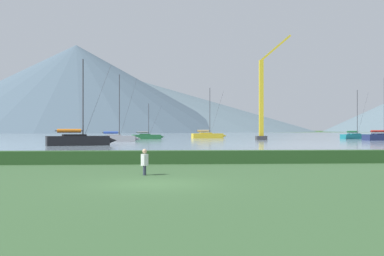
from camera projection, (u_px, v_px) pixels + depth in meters
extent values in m
plane|color=#385B33|center=(152.00, 184.00, 18.75)|extent=(1000.00, 1000.00, 0.00)
cube|color=#8499A8|center=(161.00, 135.00, 155.46)|extent=(320.00, 246.00, 0.00)
cube|color=#284C23|center=(156.00, 157.00, 29.72)|extent=(80.00, 1.20, 0.82)
cube|color=gold|center=(207.00, 136.00, 109.14)|extent=(7.39, 3.48, 1.12)
cone|color=gold|center=(224.00, 136.00, 110.00)|extent=(1.35, 1.12, 0.95)
cube|color=gold|center=(206.00, 134.00, 109.05)|extent=(2.87, 2.08, 0.71)
cylinder|color=#333338|center=(210.00, 112.00, 109.28)|extent=(0.14, 0.14, 11.07)
cylinder|color=#333338|center=(203.00, 131.00, 108.93)|extent=(3.18, 0.60, 0.12)
cylinder|color=tan|center=(203.00, 131.00, 108.93)|extent=(2.75, 0.85, 0.45)
cylinder|color=#333338|center=(217.00, 113.00, 109.63)|extent=(3.34, 0.54, 10.52)
cube|color=#19707A|center=(355.00, 137.00, 102.19)|extent=(6.77, 4.03, 1.01)
cone|color=#19707A|center=(369.00, 136.00, 103.52)|extent=(1.31, 1.15, 0.86)
cube|color=#16646E|center=(354.00, 135.00, 102.06)|extent=(2.73, 2.18, 0.64)
cylinder|color=#333338|center=(357.00, 113.00, 102.40)|extent=(0.13, 0.13, 10.07)
cylinder|color=#333338|center=(352.00, 132.00, 101.87)|extent=(2.78, 0.98, 0.11)
cylinder|color=#2D7542|center=(352.00, 132.00, 101.87)|extent=(2.46, 1.12, 0.40)
cylinder|color=#333338|center=(363.00, 114.00, 102.94)|extent=(2.91, 0.95, 9.57)
cube|color=#9E9EA3|center=(116.00, 139.00, 80.30)|extent=(6.60, 2.83, 1.01)
cone|color=#9E9EA3|center=(138.00, 139.00, 80.90)|extent=(1.18, 0.96, 0.86)
cube|color=gray|center=(114.00, 137.00, 80.25)|extent=(2.52, 1.77, 0.64)
cylinder|color=#333338|center=(119.00, 106.00, 80.40)|extent=(0.13, 0.13, 10.92)
cylinder|color=#333338|center=(111.00, 133.00, 80.16)|extent=(2.88, 0.40, 0.11)
cylinder|color=#2847A3|center=(111.00, 133.00, 80.16)|extent=(2.48, 0.65, 0.40)
cylinder|color=#333338|center=(128.00, 108.00, 80.65)|extent=(3.04, 0.33, 10.38)
cube|color=navy|center=(382.00, 137.00, 89.35)|extent=(7.47, 4.00, 1.12)
cube|color=#1B2449|center=(380.00, 135.00, 89.23)|extent=(2.96, 2.26, 0.71)
cylinder|color=#333338|center=(384.00, 107.00, 89.53)|extent=(0.14, 0.14, 11.31)
cylinder|color=#333338|center=(377.00, 131.00, 89.06)|extent=(3.14, 0.85, 0.12)
cylinder|color=red|center=(377.00, 131.00, 89.06)|extent=(2.75, 1.06, 0.45)
cube|color=#236B38|center=(146.00, 137.00, 100.05)|extent=(6.29, 3.31, 0.94)
cone|color=#236B38|center=(162.00, 137.00, 101.01)|extent=(1.18, 1.00, 0.80)
cube|color=#206032|center=(145.00, 135.00, 99.96)|extent=(2.48, 1.89, 0.60)
cylinder|color=#333338|center=(149.00, 120.00, 100.20)|extent=(0.12, 0.12, 7.05)
cylinder|color=#333338|center=(142.00, 132.00, 99.82)|extent=(2.65, 0.69, 0.10)
cylinder|color=gray|center=(142.00, 132.00, 99.82)|extent=(2.32, 0.87, 0.38)
cylinder|color=#333338|center=(155.00, 121.00, 100.60)|extent=(2.78, 0.65, 6.71)
cube|color=black|center=(78.00, 141.00, 62.10)|extent=(8.42, 5.09, 1.25)
cone|color=black|center=(112.00, 140.00, 63.80)|extent=(1.63, 1.44, 1.06)
cube|color=black|center=(74.00, 137.00, 61.93)|extent=(3.41, 2.74, 0.80)
cylinder|color=#333338|center=(83.00, 100.00, 62.36)|extent=(0.16, 0.16, 10.77)
cylinder|color=#333338|center=(69.00, 131.00, 61.68)|extent=(3.45, 1.25, 0.14)
cylinder|color=orange|center=(69.00, 131.00, 61.68)|extent=(3.05, 1.43, 0.50)
cylinder|color=#333338|center=(97.00, 102.00, 63.06)|extent=(3.61, 1.22, 10.25)
cylinder|color=#2D3347|center=(144.00, 171.00, 22.30)|extent=(0.14, 0.14, 0.45)
cylinder|color=#2D3347|center=(145.00, 170.00, 22.48)|extent=(0.14, 0.14, 0.45)
cylinder|color=silver|center=(145.00, 160.00, 22.40)|extent=(0.36, 0.36, 0.55)
cylinder|color=silver|center=(144.00, 160.00, 22.16)|extent=(0.09, 0.09, 0.49)
cylinder|color=silver|center=(145.00, 159.00, 22.64)|extent=(0.09, 0.09, 0.49)
sphere|color=tan|center=(145.00, 151.00, 22.40)|extent=(0.22, 0.22, 0.22)
cube|color=#333338|center=(261.00, 138.00, 92.64)|extent=(2.00, 2.00, 0.80)
cube|color=gold|center=(261.00, 98.00, 92.65)|extent=(0.80, 0.80, 14.89)
cube|color=gold|center=(276.00, 48.00, 92.85)|extent=(6.06, 0.36, 5.24)
cone|color=#4C6070|center=(76.00, 88.00, 320.64)|extent=(214.15, 214.15, 59.25)
cone|color=slate|center=(116.00, 103.00, 411.40)|extent=(339.62, 339.62, 49.93)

